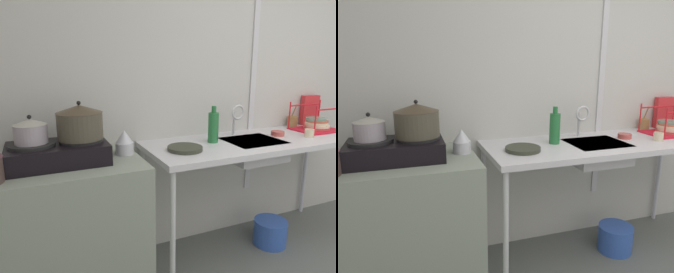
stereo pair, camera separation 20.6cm
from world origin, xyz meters
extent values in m
cube|color=beige|center=(0.00, 1.91, 1.22)|extent=(5.50, 0.10, 2.43)
cube|color=silver|center=(-0.10, 1.85, 1.34)|extent=(0.05, 0.01, 1.94)
cube|color=gray|center=(-1.76, 1.54, 0.46)|extent=(1.03, 0.64, 0.92)
cube|color=silver|center=(-0.27, 1.54, 0.90)|extent=(1.78, 0.64, 0.04)
cylinder|color=silver|center=(-1.12, 1.26, 0.44)|extent=(0.04, 0.04, 0.88)
cylinder|color=silver|center=(-1.12, 1.82, 0.44)|extent=(0.04, 0.04, 0.88)
cylinder|color=silver|center=(0.58, 1.82, 0.44)|extent=(0.04, 0.04, 0.88)
cube|color=black|center=(-1.73, 1.54, 0.97)|extent=(0.56, 0.35, 0.12)
cylinder|color=black|center=(-1.87, 1.54, 1.04)|extent=(0.25, 0.25, 0.02)
cylinder|color=black|center=(-1.60, 1.54, 1.04)|extent=(0.25, 0.25, 0.02)
cylinder|color=#9A8F99|center=(-1.87, 1.54, 1.10)|extent=(0.18, 0.18, 0.11)
cone|color=#9D9A8E|center=(-1.87, 1.54, 1.17)|extent=(0.18, 0.18, 0.03)
sphere|color=black|center=(-1.87, 1.54, 1.20)|extent=(0.02, 0.02, 0.02)
cylinder|color=#453F31|center=(-1.60, 1.54, 1.13)|extent=(0.26, 0.26, 0.16)
cone|color=#413425|center=(-1.60, 1.54, 1.23)|extent=(0.27, 0.27, 0.04)
sphere|color=black|center=(-1.60, 1.54, 1.26)|extent=(0.02, 0.02, 0.02)
cylinder|color=silver|center=(-1.33, 1.57, 0.95)|extent=(0.12, 0.12, 0.08)
cone|color=silver|center=(-1.33, 1.57, 1.03)|extent=(0.11, 0.11, 0.08)
cube|color=silver|center=(-0.34, 1.52, 0.84)|extent=(0.42, 0.36, 0.15)
cylinder|color=silver|center=(-0.37, 1.73, 1.01)|extent=(0.02, 0.02, 0.19)
torus|color=silver|center=(-0.37, 1.68, 1.11)|extent=(0.12, 0.02, 0.12)
cylinder|color=#313427|center=(-0.93, 1.49, 0.93)|extent=(0.24, 0.24, 0.03)
cylinder|color=red|center=(0.21, 1.45, 1.04)|extent=(0.01, 0.01, 0.24)
cylinder|color=red|center=(0.21, 1.73, 1.04)|extent=(0.01, 0.01, 0.24)
cylinder|color=red|center=(0.57, 1.73, 1.04)|extent=(0.01, 0.01, 0.24)
cylinder|color=red|center=(0.39, 1.45, 1.12)|extent=(0.36, 0.01, 0.01)
cylinder|color=red|center=(0.39, 1.73, 1.12)|extent=(0.36, 0.01, 0.01)
cube|color=red|center=(0.39, 1.59, 0.92)|extent=(0.38, 0.30, 0.01)
cylinder|color=#C4534E|center=(0.40, 1.59, 0.94)|extent=(0.21, 0.21, 0.02)
cylinder|color=beige|center=(0.40, 1.58, 0.96)|extent=(0.20, 0.20, 0.02)
cylinder|color=beige|center=(0.39, 1.58, 0.98)|extent=(0.19, 0.19, 0.02)
cylinder|color=#BB563F|center=(0.40, 1.59, 1.00)|extent=(0.18, 0.18, 0.02)
cylinder|color=slate|center=(0.39, 1.60, 1.01)|extent=(0.17, 0.17, 0.02)
cylinder|color=beige|center=(0.14, 1.43, 0.95)|extent=(0.07, 0.07, 0.06)
cylinder|color=#B54944|center=(-0.05, 1.57, 0.93)|extent=(0.10, 0.10, 0.04)
cylinder|color=#246C37|center=(-0.64, 1.60, 1.03)|extent=(0.08, 0.08, 0.22)
cylinder|color=#246C37|center=(-0.64, 1.60, 1.16)|extent=(0.03, 0.03, 0.05)
cube|color=red|center=(0.55, 1.81, 1.05)|extent=(0.18, 0.07, 0.28)
cylinder|color=olive|center=(0.33, 1.80, 0.96)|extent=(0.08, 0.08, 0.09)
cylinder|color=olive|center=(0.33, 1.80, 1.04)|extent=(0.02, 0.07, 0.18)
cylinder|color=#3156B2|center=(-0.12, 1.49, 0.11)|extent=(0.27, 0.27, 0.21)
camera|label=1|loc=(-1.84, -0.30, 1.49)|focal=33.05mm
camera|label=2|loc=(-1.65, -0.37, 1.49)|focal=33.05mm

